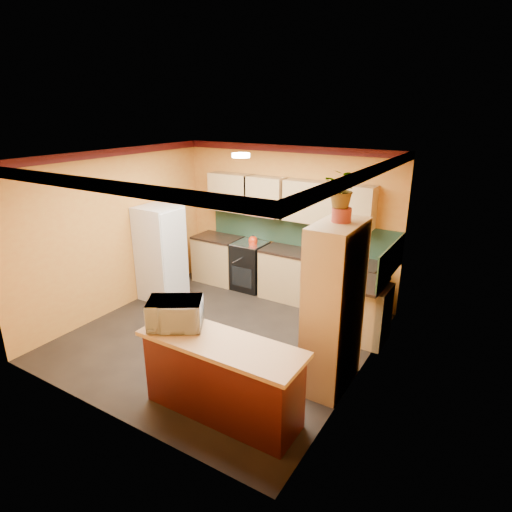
{
  "coord_description": "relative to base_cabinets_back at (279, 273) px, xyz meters",
  "views": [
    {
      "loc": [
        3.46,
        -4.65,
        3.32
      ],
      "look_at": [
        0.35,
        0.45,
        1.23
      ],
      "focal_mm": 30.0,
      "sensor_mm": 36.0,
      "label": 1
    }
  ],
  "objects": [
    {
      "name": "room_shell",
      "position": [
        0.0,
        -1.52,
        1.65
      ],
      "size": [
        4.24,
        4.24,
        2.72
      ],
      "color": "black",
      "rests_on": "ground"
    },
    {
      "name": "base_cabinets_back",
      "position": [
        0.0,
        0.0,
        0.0
      ],
      "size": [
        3.65,
        0.6,
        0.88
      ],
      "primitive_type": "cube",
      "color": "tan",
      "rests_on": "ground"
    },
    {
      "name": "countertop_back",
      "position": [
        0.0,
        -0.0,
        0.46
      ],
      "size": [
        3.65,
        0.62,
        0.04
      ],
      "primitive_type": "cube",
      "color": "black",
      "rests_on": "base_cabinets_back"
    },
    {
      "name": "stove",
      "position": [
        -0.62,
        -0.0,
        0.02
      ],
      "size": [
        0.58,
        0.58,
        0.91
      ],
      "primitive_type": "cube",
      "color": "black",
      "rests_on": "ground"
    },
    {
      "name": "kettle",
      "position": [
        -0.52,
        -0.05,
        0.56
      ],
      "size": [
        0.2,
        0.2,
        0.18
      ],
      "primitive_type": null,
      "rotation": [
        0.0,
        0.0,
        0.19
      ],
      "color": "red",
      "rests_on": "stove"
    },
    {
      "name": "sink",
      "position": [
        0.78,
        0.0,
        0.5
      ],
      "size": [
        0.48,
        0.4,
        0.03
      ],
      "primitive_type": "cube",
      "color": "silver",
      "rests_on": "countertop_back"
    },
    {
      "name": "base_cabinets_right",
      "position": [
        1.78,
        -0.75,
        0.0
      ],
      "size": [
        0.6,
        0.8,
        0.88
      ],
      "primitive_type": "cube",
      "color": "tan",
      "rests_on": "ground"
    },
    {
      "name": "countertop_right",
      "position": [
        1.78,
        -0.75,
        0.46
      ],
      "size": [
        0.62,
        0.8,
        0.04
      ],
      "primitive_type": "cube",
      "color": "black",
      "rests_on": "base_cabinets_right"
    },
    {
      "name": "fridge",
      "position": [
        -1.77,
        -1.18,
        0.41
      ],
      "size": [
        0.68,
        0.66,
        1.7
      ],
      "primitive_type": "cube",
      "color": "silver",
      "rests_on": "ground"
    },
    {
      "name": "pantry",
      "position": [
        1.83,
        -2.03,
        0.61
      ],
      "size": [
        0.48,
        0.9,
        2.1
      ],
      "primitive_type": "cube",
      "color": "tan",
      "rests_on": "ground"
    },
    {
      "name": "fern_pot",
      "position": [
        1.83,
        -1.98,
        1.74
      ],
      "size": [
        0.22,
        0.22,
        0.16
      ],
      "primitive_type": "cylinder",
      "color": "maroon",
      "rests_on": "pantry"
    },
    {
      "name": "fern",
      "position": [
        1.83,
        -1.98,
        2.03
      ],
      "size": [
        0.45,
        0.41,
        0.43
      ],
      "primitive_type": "imported",
      "rotation": [
        0.0,
        0.0,
        -0.22
      ],
      "color": "tan",
      "rests_on": "fern_pot"
    },
    {
      "name": "breakfast_bar",
      "position": [
        1.01,
        -3.2,
        0.0
      ],
      "size": [
        1.8,
        0.55,
        0.88
      ],
      "primitive_type": "cube",
      "color": "#521A13",
      "rests_on": "ground"
    },
    {
      "name": "bar_top",
      "position": [
        1.01,
        -3.2,
        0.47
      ],
      "size": [
        1.9,
        0.65,
        0.05
      ],
      "primitive_type": "cube",
      "color": "tan",
      "rests_on": "breakfast_bar"
    },
    {
      "name": "microwave",
      "position": [
        0.38,
        -3.2,
        0.66
      ],
      "size": [
        0.73,
        0.67,
        0.34
      ],
      "primitive_type": "imported",
      "rotation": [
        0.0,
        0.0,
        0.56
      ],
      "color": "silver",
      "rests_on": "bar_top"
    }
  ]
}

